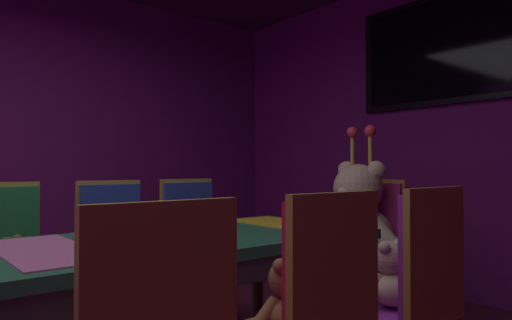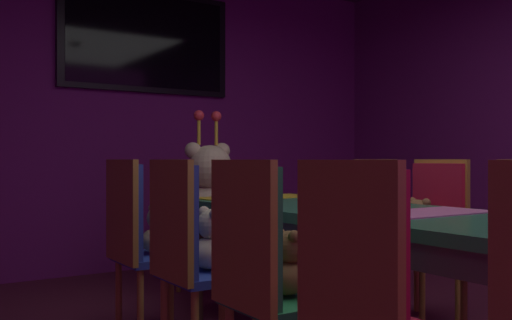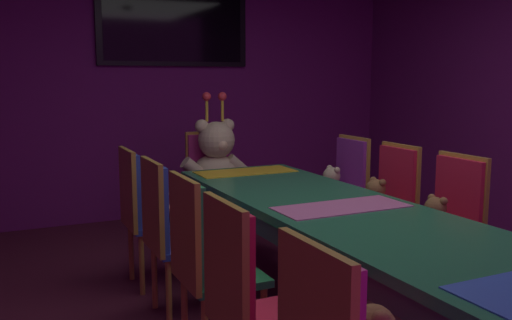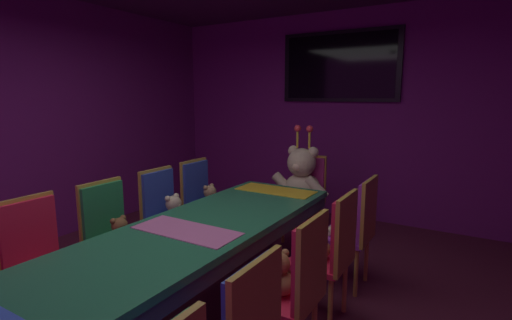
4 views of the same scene
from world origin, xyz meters
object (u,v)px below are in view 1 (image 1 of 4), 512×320
at_px(teddy_left_3, 123,248).
at_px(king_teddy_bear, 357,217).
at_px(teddy_left_4, 203,240).
at_px(wall_tv, 447,48).
at_px(chair_right_3, 318,309).
at_px(banquet_table, 44,272).
at_px(throne_chair, 373,237).
at_px(chair_left_3, 114,244).
at_px(teddy_right_3, 288,303).
at_px(chair_right_4, 418,281).
at_px(teddy_right_4, 388,278).
at_px(chair_left_2, 2,256).
at_px(teddy_left_2, 7,265).
at_px(chair_left_4, 192,235).

xyz_separation_m(teddy_left_3, king_teddy_bear, (0.70, 1.30, 0.15)).
height_order(teddy_left_4, wall_tv, wall_tv).
distance_m(chair_right_3, king_teddy_bear, 1.57).
bearing_deg(teddy_left_3, banquet_table, -41.80).
relative_size(banquet_table, king_teddy_bear, 3.52).
relative_size(teddy_left_4, throne_chair, 0.30).
relative_size(chair_left_3, teddy_right_3, 3.20).
xyz_separation_m(chair_right_4, teddy_right_4, (-0.14, 0.00, -0.01)).
distance_m(teddy_left_4, wall_tv, 2.51).
bearing_deg(chair_left_3, teddy_right_4, 20.73).
bearing_deg(chair_left_2, teddy_left_2, 0.00).
bearing_deg(teddy_right_4, throne_chair, -50.58).
relative_size(chair_left_4, teddy_right_3, 3.20).
bearing_deg(teddy_left_4, teddy_left_3, -87.96).
bearing_deg(chair_left_2, chair_right_4, 35.22).
bearing_deg(teddy_left_3, throne_chair, 64.55).
relative_size(banquet_table, teddy_right_4, 10.08).
height_order(banquet_table, chair_left_2, chair_left_2).
height_order(banquet_table, wall_tv, wall_tv).
xyz_separation_m(chair_left_4, teddy_right_4, (1.59, 0.02, -0.01)).
bearing_deg(throne_chair, teddy_right_3, 25.88).
distance_m(teddy_left_4, throne_chair, 1.15).
bearing_deg(teddy_left_2, chair_left_2, -180.00).
relative_size(chair_left_2, teddy_right_3, 3.20).
relative_size(chair_left_2, wall_tv, 0.62).
bearing_deg(teddy_right_3, king_teddy_bear, -61.27).
distance_m(chair_right_3, wall_tv, 3.00).
height_order(king_teddy_bear, wall_tv, wall_tv).
relative_size(teddy_right_3, throne_chair, 0.31).
bearing_deg(chair_right_4, king_teddy_bear, -39.31).
relative_size(chair_left_4, wall_tv, 0.62).
height_order(teddy_left_2, chair_left_4, chair_left_4).
distance_m(banquet_table, chair_right_4, 1.50).
bearing_deg(chair_left_2, banquet_table, -0.75).
bearing_deg(chair_right_3, teddy_right_3, -0.00).
height_order(teddy_left_3, chair_right_4, chair_right_4).
bearing_deg(wall_tv, throne_chair, -90.00).
bearing_deg(chair_left_3, wall_tv, 71.19).
relative_size(teddy_left_2, teddy_left_3, 0.86).
distance_m(chair_left_3, teddy_left_3, 0.15).
relative_size(teddy_right_4, wall_tv, 0.19).
bearing_deg(teddy_left_4, banquet_table, -59.03).
relative_size(banquet_table, chair_left_4, 3.16).
height_order(chair_left_3, teddy_left_4, chair_left_3).
bearing_deg(teddy_right_3, banquet_table, 41.23).
distance_m(teddy_left_2, teddy_left_4, 1.19).
relative_size(chair_right_4, king_teddy_bear, 1.11).
relative_size(chair_left_4, chair_right_3, 1.00).
distance_m(chair_left_3, wall_tv, 3.00).
bearing_deg(teddy_left_2, king_teddy_bear, 69.86).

